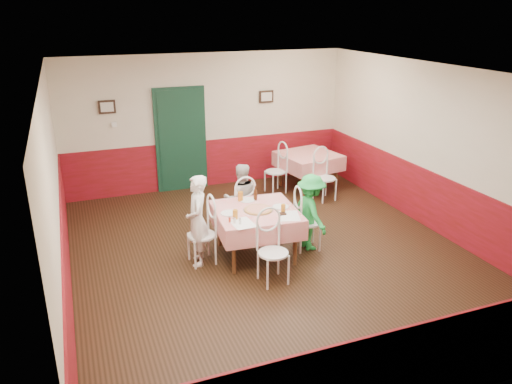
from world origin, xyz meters
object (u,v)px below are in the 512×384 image
object	(u,v)px
glass_c	(240,196)
diner_right	(311,212)
chair_right	(307,222)
glass_a	(235,214)
chair_far	(242,208)
glass_b	(283,208)
pizza	(258,210)
chair_left	(201,235)
diner_left	(197,221)
chair_near	(273,253)
diner_far	(241,199)
chair_second_b	(325,178)
beer_bottle	(255,194)
second_table	(308,171)
chair_second_a	(276,172)
wallet	(282,214)
main_table	(256,233)

from	to	relation	value
glass_c	diner_right	bearing A→B (deg)	-27.05
chair_right	glass_a	distance (m)	1.31
chair_far	glass_b	world-z (taller)	chair_far
pizza	glass_b	xyz separation A→B (m)	(0.33, -0.20, 0.05)
chair_left	chair_right	world-z (taller)	same
diner_left	chair_near	bearing A→B (deg)	54.56
diner_left	diner_far	distance (m)	1.28
chair_second_b	glass_a	world-z (taller)	chair_second_b
beer_bottle	diner_left	bearing A→B (deg)	-162.71
chair_left	chair_right	bearing A→B (deg)	81.82
chair_left	glass_c	world-z (taller)	glass_c
second_table	chair_far	bearing A→B (deg)	-141.48
chair_near	diner_left	distance (m)	1.26
chair_second_a	beer_bottle	world-z (taller)	beer_bottle
diner_left	glass_c	bearing A→B (deg)	126.99
glass_c	wallet	xyz separation A→B (m)	(0.40, -0.74, -0.07)
diner_left	glass_a	bearing A→B (deg)	72.91
chair_right	chair_second_b	bearing A→B (deg)	-28.37
chair_second_a	diner_far	world-z (taller)	diner_far
main_table	glass_c	bearing A→B (deg)	102.51
chair_far	chair_right	bearing A→B (deg)	129.45
chair_near	glass_b	world-z (taller)	chair_near
second_table	chair_near	xyz separation A→B (m)	(-2.21, -3.34, 0.08)
chair_second_b	chair_far	bearing A→B (deg)	-165.81
chair_second_b	glass_c	world-z (taller)	glass_c
wallet	diner_far	xyz separation A→B (m)	(-0.23, 1.20, -0.16)
chair_second_b	beer_bottle	distance (m)	2.45
chair_right	chair_near	distance (m)	1.20
chair_second_a	pizza	bearing A→B (deg)	-37.67
chair_right	diner_right	size ratio (longest dim) A/B	0.73
chair_second_b	pizza	size ratio (longest dim) A/B	2.14
beer_bottle	wallet	distance (m)	0.72
glass_c	chair_right	bearing A→B (deg)	-28.08
glass_c	wallet	bearing A→B (deg)	-61.86
chair_far	second_table	bearing A→B (deg)	-142.49
chair_right	chair_near	xyz separation A→B (m)	(-0.91, -0.78, 0.00)
chair_far	chair_near	size ratio (longest dim) A/B	1.00
beer_bottle	diner_right	xyz separation A→B (m)	(0.76, -0.47, -0.25)
chair_right	beer_bottle	distance (m)	0.94
main_table	diner_far	world-z (taller)	diner_far
diner_left	diner_right	distance (m)	1.80
glass_a	chair_right	bearing A→B (deg)	6.49
glass_a	chair_second_a	bearing A→B (deg)	56.50
chair_second_a	chair_second_b	bearing A→B (deg)	35.73
diner_left	wallet	bearing A→B (deg)	85.06
chair_far	main_table	bearing A→B (deg)	84.45
pizza	diner_left	world-z (taller)	diner_left
second_table	glass_a	world-z (taller)	glass_a
chair_second_a	pizza	world-z (taller)	chair_second_a
main_table	beer_bottle	xyz separation A→B (m)	(0.14, 0.39, 0.49)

